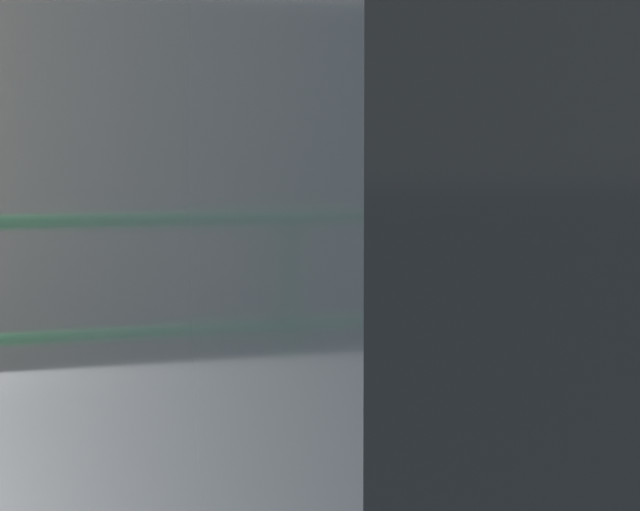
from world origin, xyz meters
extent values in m
cylinder|color=slate|center=(-0.03, 0.53, 0.70)|extent=(0.07, 0.07, 1.14)
cylinder|color=black|center=(-0.03, 0.53, 1.41)|extent=(0.16, 0.16, 0.29)
sphere|color=silver|center=(-0.03, 0.53, 1.58)|extent=(0.15, 0.15, 0.15)
cube|color=black|center=(-0.03, 0.44, 1.47)|extent=(0.09, 0.02, 0.07)
cube|color=yellow|center=(-0.03, 0.44, 1.36)|extent=(0.09, 0.02, 0.09)
cylinder|color=#1E233F|center=(0.57, 0.70, 0.55)|extent=(0.15, 0.15, 0.85)
cylinder|color=#1E233F|center=(0.38, 0.66, 0.55)|extent=(0.15, 0.15, 0.85)
cube|color=black|center=(0.48, 0.68, 1.29)|extent=(0.48, 0.31, 0.64)
sphere|color=brown|center=(0.48, 0.68, 1.72)|extent=(0.23, 0.23, 0.23)
cylinder|color=black|center=(0.74, 0.74, 1.31)|extent=(0.09, 0.09, 0.60)
cylinder|color=black|center=(0.25, 0.48, 1.38)|extent=(0.17, 0.41, 0.55)
cylinder|color=#1E602D|center=(0.00, 3.03, 1.21)|extent=(24.00, 0.06, 0.06)
cylinder|color=#1E602D|center=(0.00, 3.03, 0.72)|extent=(24.00, 0.05, 0.05)
cylinder|color=#1E602D|center=(0.92, 3.03, 0.67)|extent=(0.06, 0.06, 1.08)
cylinder|color=#1E602D|center=(2.77, 3.03, 0.67)|extent=(0.06, 0.06, 1.08)
camera|label=1|loc=(-0.90, -2.46, 1.44)|focal=73.81mm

